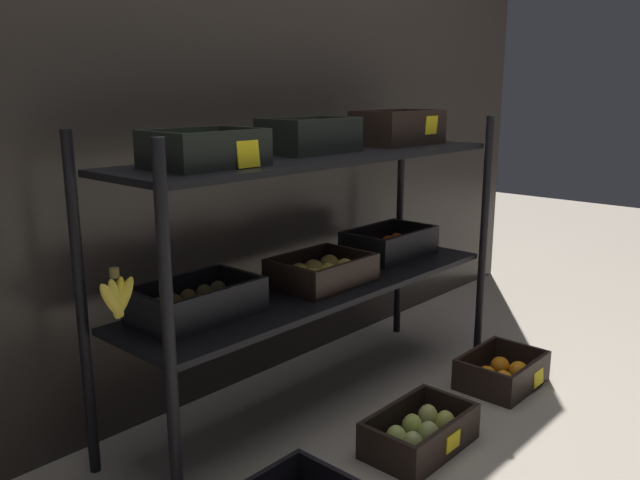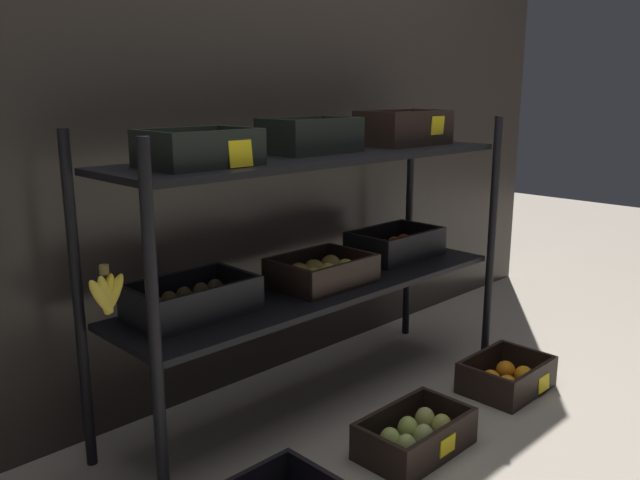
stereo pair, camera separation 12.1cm
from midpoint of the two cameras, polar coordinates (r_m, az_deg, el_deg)
The scene contains 5 objects.
ground_plane at distance 2.45m, azimuth 1.46°, elevation -14.11°, with size 10.00×10.00×0.00m, color gray.
storefront_wall at distance 2.48m, azimuth -5.43°, elevation 13.20°, with size 3.95×0.12×2.25m, color #2D2823.
display_rack at distance 2.24m, azimuth 1.41°, elevation 1.80°, with size 1.67×0.46×1.04m.
crate_ground_pear at distance 2.17m, azimuth 10.05°, elevation -16.63°, with size 0.37×0.23×0.12m.
crate_ground_orange at distance 2.64m, azimuth 17.39°, elevation -11.50°, with size 0.34×0.25×0.12m.
Camera 2 is at (-1.53, -1.55, 1.12)m, focal length 36.39 mm.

